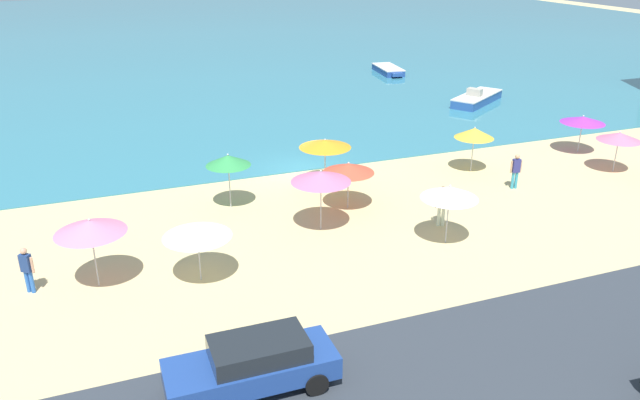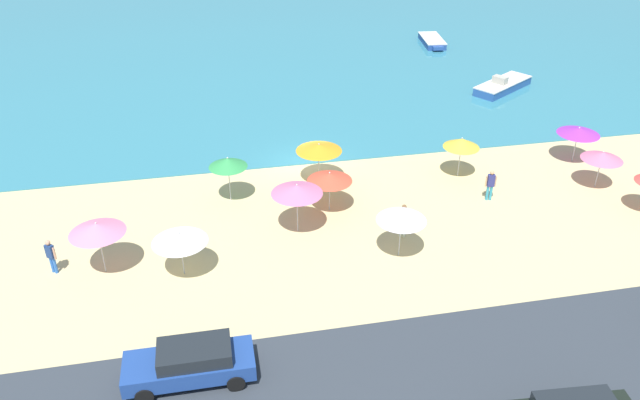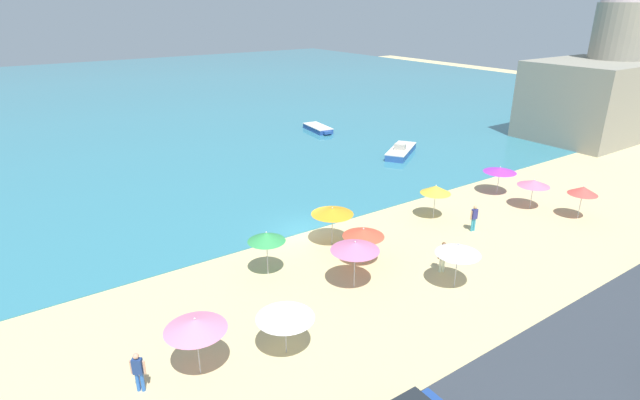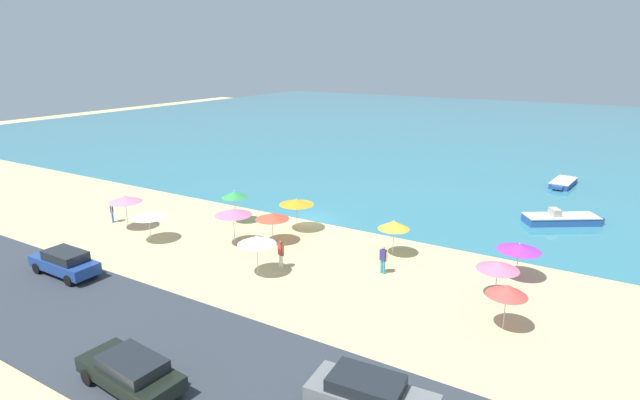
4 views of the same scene
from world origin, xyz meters
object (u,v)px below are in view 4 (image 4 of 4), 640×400
at_px(beach_umbrella_3, 257,240).
at_px(beach_umbrella_9, 507,290).
at_px(beach_umbrella_10, 272,216).
at_px(beach_umbrella_6, 519,247).
at_px(beach_umbrella_0, 233,212).
at_px(bather_1, 112,210).
at_px(skiff_nearshore, 563,183).
at_px(beach_umbrella_5, 297,202).
at_px(bather_0, 281,253).
at_px(beach_umbrella_2, 125,199).
at_px(beach_umbrella_1, 498,266).
at_px(parked_car_2, 370,395).
at_px(parked_car_1, 65,262).
at_px(bather_2, 383,258).
at_px(skiff_offshore, 561,219).
at_px(beach_umbrella_4, 234,194).
at_px(beach_umbrella_8, 148,214).
at_px(parked_car_0, 131,371).
at_px(beach_umbrella_7, 394,225).

height_order(beach_umbrella_3, beach_umbrella_9, beach_umbrella_3).
bearing_deg(beach_umbrella_10, beach_umbrella_6, 9.68).
bearing_deg(beach_umbrella_10, beach_umbrella_0, -139.02).
bearing_deg(bather_1, skiff_nearshore, 46.06).
height_order(beach_umbrella_3, beach_umbrella_5, beach_umbrella_3).
distance_m(beach_umbrella_10, bather_0, 4.35).
relative_size(beach_umbrella_2, beach_umbrella_5, 1.02).
distance_m(beach_umbrella_1, beach_umbrella_9, 3.08).
xyz_separation_m(beach_umbrella_6, parked_car_2, (-2.31, -14.43, -1.06)).
xyz_separation_m(beach_umbrella_1, beach_umbrella_10, (-14.73, 0.52, 0.01)).
height_order(beach_umbrella_2, skiff_nearshore, beach_umbrella_2).
relative_size(beach_umbrella_3, parked_car_1, 0.54).
bearing_deg(bather_2, beach_umbrella_10, 175.31).
bearing_deg(bather_2, beach_umbrella_9, -20.49).
xyz_separation_m(beach_umbrella_6, bather_1, (-28.14, -5.43, -0.96)).
xyz_separation_m(beach_umbrella_0, skiff_offshore, (18.24, 15.89, -1.92)).
relative_size(beach_umbrella_4, beach_umbrella_8, 1.05).
xyz_separation_m(bather_2, skiff_nearshore, (6.78, 27.05, -0.63)).
xyz_separation_m(bather_2, parked_car_2, (4.49, -11.14, -0.14)).
bearing_deg(beach_umbrella_3, parked_car_0, -78.18).
xyz_separation_m(bather_0, skiff_offshore, (13.42, 17.34, -0.59)).
relative_size(beach_umbrella_0, parked_car_1, 0.58).
relative_size(beach_umbrella_4, beach_umbrella_6, 1.05).
xyz_separation_m(beach_umbrella_3, parked_car_1, (-9.41, -5.82, -1.30)).
bearing_deg(skiff_offshore, bather_0, -127.74).
distance_m(beach_umbrella_2, beach_umbrella_7, 19.35).
distance_m(beach_umbrella_2, parked_car_2, 25.23).
bearing_deg(skiff_nearshore, beach_umbrella_4, -129.41).
distance_m(parked_car_2, skiff_offshore, 26.28).
bearing_deg(skiff_offshore, bather_1, -149.77).
relative_size(beach_umbrella_0, beach_umbrella_9, 1.12).
bearing_deg(beach_umbrella_3, bather_1, 173.50).
relative_size(beach_umbrella_0, skiff_offshore, 0.47).
xyz_separation_m(beach_umbrella_6, parked_car_1, (-22.34, -12.98, -1.05)).
relative_size(beach_umbrella_5, skiff_offshore, 0.45).
xyz_separation_m(parked_car_0, parked_car_2, (8.39, 3.40, 0.03)).
relative_size(beach_umbrella_7, beach_umbrella_8, 0.99).
distance_m(beach_umbrella_7, bather_2, 3.06).
bearing_deg(beach_umbrella_1, beach_umbrella_4, 172.90).
bearing_deg(beach_umbrella_4, beach_umbrella_0, -50.52).
bearing_deg(beach_umbrella_10, skiff_nearshore, 60.04).
distance_m(beach_umbrella_7, bather_1, 21.39).
xyz_separation_m(beach_umbrella_0, beach_umbrella_2, (-8.84, -1.52, -0.06)).
bearing_deg(bather_1, bather_0, -1.06).
bearing_deg(parked_car_0, beach_umbrella_4, 118.70).
bearing_deg(beach_umbrella_4, beach_umbrella_1, -7.10).
bearing_deg(skiff_offshore, parked_car_2, -97.48).
distance_m(beach_umbrella_4, skiff_nearshore, 31.69).
relative_size(bather_0, parked_car_0, 0.38).
height_order(bather_0, bather_2, bather_0).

